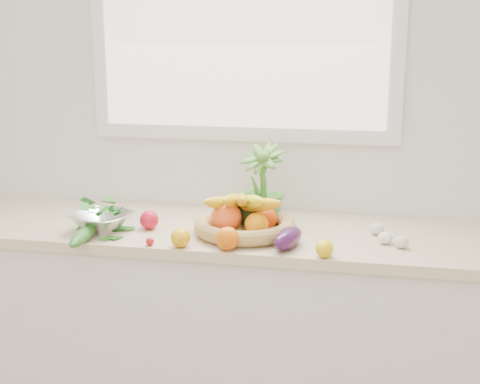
% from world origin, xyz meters
% --- Properties ---
extents(back_wall, '(4.50, 0.02, 2.70)m').
position_xyz_m(back_wall, '(0.00, 2.25, 1.35)').
color(back_wall, white).
rests_on(back_wall, ground).
extents(counter_cabinet, '(2.20, 0.58, 0.86)m').
position_xyz_m(counter_cabinet, '(0.00, 1.95, 0.43)').
color(counter_cabinet, silver).
rests_on(counter_cabinet, ground).
extents(countertop, '(2.24, 0.62, 0.04)m').
position_xyz_m(countertop, '(0.00, 1.95, 0.88)').
color(countertop, beige).
rests_on(countertop, counter_cabinet).
extents(window_frame, '(1.30, 0.03, 1.10)m').
position_xyz_m(window_frame, '(0.00, 2.23, 1.75)').
color(window_frame, white).
rests_on(window_frame, back_wall).
extents(window_pane, '(1.18, 0.01, 0.98)m').
position_xyz_m(window_pane, '(0.00, 2.21, 1.75)').
color(window_pane, white).
rests_on(window_pane, window_frame).
extents(orange_loose, '(0.09, 0.09, 0.08)m').
position_xyz_m(orange_loose, '(0.06, 1.68, 0.94)').
color(orange_loose, '#ED6307').
rests_on(orange_loose, countertop).
extents(lemon_a, '(0.07, 0.08, 0.06)m').
position_xyz_m(lemon_a, '(0.40, 1.67, 0.93)').
color(lemon_a, yellow).
rests_on(lemon_a, countertop).
extents(lemon_b, '(0.07, 0.09, 0.07)m').
position_xyz_m(lemon_b, '(-0.11, 1.68, 0.93)').
color(lemon_b, '#F2A70D').
rests_on(lemon_b, countertop).
extents(lemon_c, '(0.08, 0.09, 0.06)m').
position_xyz_m(lemon_c, '(0.05, 1.75, 0.93)').
color(lemon_c, yellow).
rests_on(lemon_c, countertop).
extents(apple, '(0.09, 0.09, 0.07)m').
position_xyz_m(apple, '(-0.30, 1.86, 0.94)').
color(apple, red).
rests_on(apple, countertop).
extents(ginger, '(0.13, 0.10, 0.04)m').
position_xyz_m(ginger, '(0.13, 1.78, 0.92)').
color(ginger, tan).
rests_on(ginger, countertop).
extents(garlic_a, '(0.06, 0.06, 0.04)m').
position_xyz_m(garlic_a, '(0.66, 1.82, 0.92)').
color(garlic_a, silver).
rests_on(garlic_a, countertop).
extents(garlic_b, '(0.07, 0.07, 0.05)m').
position_xyz_m(garlic_b, '(0.57, 1.97, 0.92)').
color(garlic_b, silver).
rests_on(garlic_b, countertop).
extents(garlic_c, '(0.05, 0.05, 0.04)m').
position_xyz_m(garlic_c, '(0.60, 1.86, 0.92)').
color(garlic_c, white).
rests_on(garlic_c, countertop).
extents(eggplant, '(0.12, 0.20, 0.07)m').
position_xyz_m(eggplant, '(0.26, 1.74, 0.94)').
color(eggplant, '#39103D').
rests_on(eggplant, countertop).
extents(cucumber, '(0.07, 0.28, 0.05)m').
position_xyz_m(cucumber, '(-0.48, 1.67, 0.93)').
color(cucumber, '#265A1A').
rests_on(cucumber, countertop).
extents(radish, '(0.04, 0.04, 0.03)m').
position_xyz_m(radish, '(-0.23, 1.67, 0.91)').
color(radish, '#B41916').
rests_on(radish, countertop).
extents(potted_herb, '(0.24, 0.24, 0.33)m').
position_xyz_m(potted_herb, '(0.12, 2.01, 1.06)').
color(potted_herb, '#4B8831').
rests_on(potted_herb, countertop).
extents(fruit_basket, '(0.47, 0.47, 0.19)m').
position_xyz_m(fruit_basket, '(0.08, 1.87, 0.95)').
color(fruit_basket, tan).
rests_on(fruit_basket, countertop).
extents(colander_with_spinach, '(0.28, 0.28, 0.12)m').
position_xyz_m(colander_with_spinach, '(-0.47, 1.80, 0.96)').
color(colander_with_spinach, white).
rests_on(colander_with_spinach, countertop).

